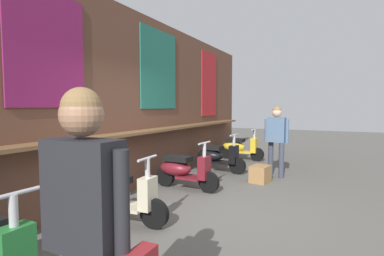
% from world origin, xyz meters
% --- Properties ---
extents(ground_plane, '(35.73, 35.73, 0.00)m').
position_xyz_m(ground_plane, '(0.00, 0.00, 0.00)').
color(ground_plane, '#56544F').
extents(market_stall_facade, '(12.76, 0.61, 3.49)m').
position_xyz_m(market_stall_facade, '(-0.01, 2.02, 1.75)').
color(market_stall_facade, brown).
rests_on(market_stall_facade, ground_plane).
extents(scooter_cream, '(0.49, 1.40, 0.97)m').
position_xyz_m(scooter_cream, '(-0.98, 1.08, 0.39)').
color(scooter_cream, beige).
rests_on(scooter_cream, ground_plane).
extents(scooter_maroon, '(0.47, 1.40, 0.97)m').
position_xyz_m(scooter_maroon, '(0.96, 1.08, 0.39)').
color(scooter_maroon, maroon).
rests_on(scooter_maroon, ground_plane).
extents(scooter_black, '(0.49, 1.40, 0.97)m').
position_xyz_m(scooter_black, '(2.76, 1.08, 0.39)').
color(scooter_black, black).
rests_on(scooter_black, ground_plane).
extents(scooter_yellow, '(0.46, 1.40, 0.97)m').
position_xyz_m(scooter_yellow, '(4.66, 1.08, 0.39)').
color(scooter_yellow, gold).
rests_on(scooter_yellow, ground_plane).
extents(shopper_with_handbag, '(0.28, 0.67, 1.75)m').
position_xyz_m(shopper_with_handbag, '(-3.10, -0.49, 1.08)').
color(shopper_with_handbag, slate).
rests_on(shopper_with_handbag, ground_plane).
extents(shopper_passing, '(0.34, 0.56, 1.64)m').
position_xyz_m(shopper_passing, '(2.88, -0.38, 1.01)').
color(shopper_passing, '#383D4C').
rests_on(shopper_passing, ground_plane).
extents(merchandise_crate, '(0.49, 0.42, 0.36)m').
position_xyz_m(merchandise_crate, '(2.16, -0.19, 0.18)').
color(merchandise_crate, olive).
rests_on(merchandise_crate, ground_plane).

